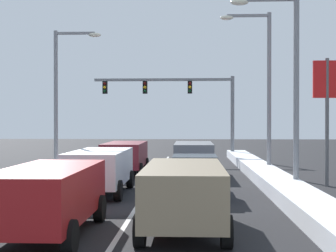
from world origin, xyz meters
name	(u,v)px	position (x,y,z in m)	size (l,w,h in m)	color
ground_plane	(142,198)	(0.00, 13.03, 0.00)	(120.00, 120.00, 0.00)	black
lane_stripe_between_right_lane_and_center_lane	(150,187)	(0.00, 16.29, 0.00)	(0.14, 35.85, 0.01)	silver
snow_bank_right_shoulder	(274,181)	(5.30, 16.29, 0.27)	(1.40, 35.85, 0.54)	white
snow_bank_left_shoulder	(27,179)	(-5.30, 16.29, 0.28)	(1.26, 35.85, 0.57)	white
suv_tan_right_lane_nearest	(184,191)	(1.59, 7.80, 1.02)	(2.16, 4.90, 1.67)	#937F60
sedan_navy_right_lane_second	(195,175)	(1.91, 13.95, 0.76)	(2.00, 4.50, 1.51)	navy
suv_gray_right_lane_third	(194,155)	(1.91, 21.10, 1.02)	(2.16, 4.90, 1.67)	slate
suv_red_center_lane_nearest	(48,194)	(-1.72, 7.15, 1.02)	(2.16, 4.90, 1.67)	maroon
suv_white_center_lane_second	(100,168)	(-1.73, 14.10, 1.02)	(2.16, 4.90, 1.67)	silver
suv_maroon_center_lane_third	(125,155)	(-1.71, 21.28, 1.02)	(2.16, 4.90, 1.67)	maroon
traffic_light_gantry	(183,96)	(1.18, 32.57, 4.72)	(10.60, 0.47, 6.20)	slate
street_lamp_right_near	(286,74)	(5.48, 14.66, 4.64)	(2.66, 0.36, 7.69)	gray
street_lamp_right_mid	(262,78)	(5.49, 21.18, 5.04)	(2.66, 0.36, 8.46)	gray
street_lamp_left_mid	(62,87)	(-5.41, 22.56, 4.73)	(2.66, 0.36, 7.86)	gray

